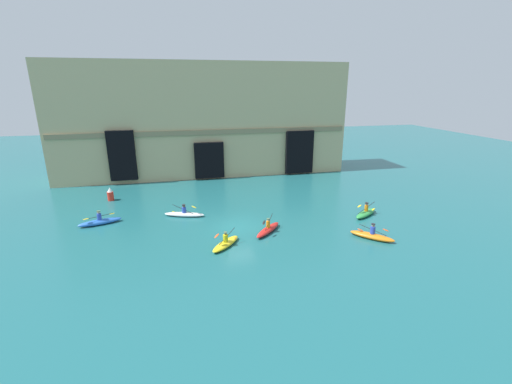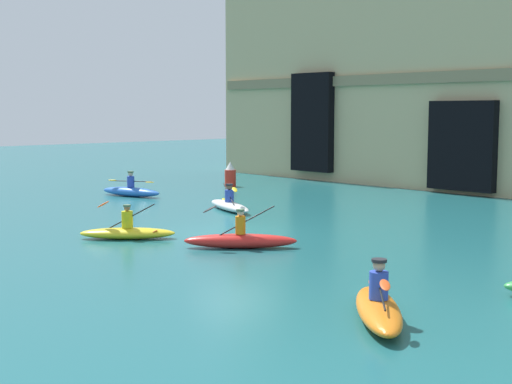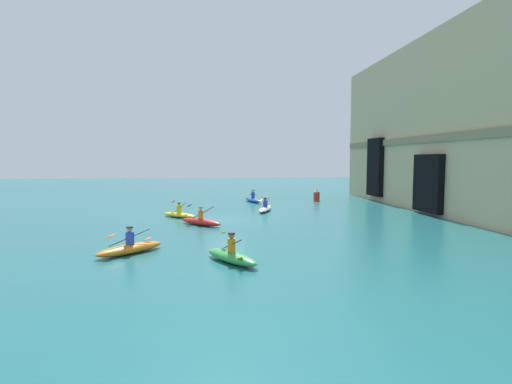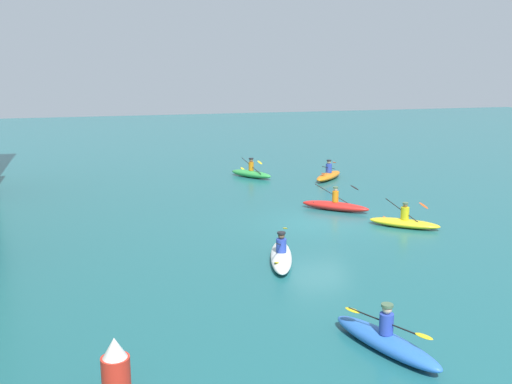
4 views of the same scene
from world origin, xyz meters
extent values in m
plane|color=#1E6066|center=(0.00, 0.00, 0.00)|extent=(120.00, 120.00, 0.00)
cube|color=tan|center=(-0.92, 17.92, 6.63)|extent=(34.20, 6.13, 13.26)
cube|color=#847555|center=(-0.92, 14.81, 5.51)|extent=(33.51, 0.24, 0.55)
cube|color=black|center=(-10.25, 14.71, 3.27)|extent=(2.86, 0.70, 5.50)
cube|color=black|center=(-0.76, 14.71, 2.30)|extent=(3.38, 0.70, 4.17)
cube|color=black|center=(10.30, 14.71, 2.80)|extent=(3.44, 0.70, 5.22)
ellipsoid|color=white|center=(-4.08, 3.20, 0.18)|extent=(3.49, 1.75, 0.35)
cylinder|color=#2D47B7|center=(-4.08, 3.20, 0.59)|extent=(0.35, 0.35, 0.46)
sphere|color=brown|center=(-4.08, 3.20, 0.93)|extent=(0.23, 0.23, 0.23)
cylinder|color=#232328|center=(-4.08, 3.20, 1.03)|extent=(0.29, 0.29, 0.06)
cylinder|color=black|center=(-4.08, 3.20, 0.61)|extent=(1.87, 1.00, 0.76)
ellipsoid|color=yellow|center=(-4.90, 3.63, 0.28)|extent=(0.47, 0.36, 0.19)
ellipsoid|color=yellow|center=(-3.26, 2.77, 0.93)|extent=(0.47, 0.36, 0.19)
ellipsoid|color=orange|center=(9.10, -4.39, 0.21)|extent=(2.79, 2.82, 0.41)
cylinder|color=#2D47B7|center=(9.10, -4.39, 0.68)|extent=(0.36, 0.36, 0.52)
sphere|color=tan|center=(9.10, -4.39, 1.05)|extent=(0.23, 0.23, 0.23)
cylinder|color=#232328|center=(9.10, -4.39, 1.15)|extent=(0.29, 0.29, 0.06)
cylinder|color=black|center=(9.10, -4.39, 0.70)|extent=(1.43, 1.46, 0.49)
ellipsoid|color=#D84C19|center=(9.71, -5.02, 0.90)|extent=(0.44, 0.44, 0.15)
ellipsoid|color=#D84C19|center=(8.48, -3.76, 0.50)|extent=(0.44, 0.44, 0.15)
ellipsoid|color=yellow|center=(-1.45, -3.17, 0.17)|extent=(2.53, 2.70, 0.34)
cylinder|color=gold|center=(-1.45, -3.17, 0.60)|extent=(0.34, 0.34, 0.51)
sphere|color=#9E704C|center=(-1.45, -3.17, 0.95)|extent=(0.19, 0.19, 0.19)
cylinder|color=#4C6B4C|center=(-1.45, -3.17, 1.03)|extent=(0.24, 0.24, 0.06)
cylinder|color=black|center=(-1.45, -3.17, 0.63)|extent=(1.50, 1.05, 0.98)
ellipsoid|color=#D84C19|center=(-0.80, -2.72, 0.21)|extent=(0.44, 0.38, 0.25)
ellipsoid|color=#D84C19|center=(-2.10, -3.61, 1.05)|extent=(0.44, 0.38, 0.25)
ellipsoid|color=blue|center=(-10.72, 2.92, 0.21)|extent=(3.32, 1.64, 0.43)
cylinder|color=#2D47B7|center=(-10.72, 2.92, 0.68)|extent=(0.33, 0.33, 0.50)
sphere|color=beige|center=(-10.72, 2.92, 1.04)|extent=(0.23, 0.23, 0.23)
cylinder|color=#4C6B4C|center=(-10.72, 2.92, 1.13)|extent=(0.28, 0.28, 0.06)
cylinder|color=black|center=(-10.72, 2.92, 0.70)|extent=(2.00, 1.00, 0.06)
ellipsoid|color=yellow|center=(-9.84, 3.35, 0.69)|extent=(0.47, 0.36, 0.06)
ellipsoid|color=yellow|center=(-11.60, 2.49, 0.71)|extent=(0.47, 0.36, 0.06)
ellipsoid|color=green|center=(11.05, -0.14, 0.22)|extent=(2.94, 2.31, 0.43)
cylinder|color=orange|center=(11.05, -0.14, 0.69)|extent=(0.31, 0.31, 0.52)
sphere|color=#9E704C|center=(11.05, -0.14, 1.06)|extent=(0.23, 0.23, 0.23)
cylinder|color=#232328|center=(11.05, -0.14, 1.16)|extent=(0.29, 0.29, 0.06)
cylinder|color=black|center=(11.05, -0.14, 0.71)|extent=(1.92, 0.68, 0.77)
ellipsoid|color=yellow|center=(10.21, -0.43, 1.04)|extent=(0.47, 0.31, 0.20)
ellipsoid|color=yellow|center=(11.89, 0.14, 0.39)|extent=(0.47, 0.31, 0.20)
ellipsoid|color=red|center=(2.02, -1.59, 0.21)|extent=(2.71, 2.81, 0.41)
cylinder|color=orange|center=(2.02, -1.59, 0.67)|extent=(0.29, 0.29, 0.51)
sphere|color=beige|center=(2.02, -1.59, 1.02)|extent=(0.19, 0.19, 0.19)
cylinder|color=#4C6B4C|center=(2.02, -1.59, 1.10)|extent=(0.24, 0.24, 0.06)
cylinder|color=black|center=(2.02, -1.59, 0.69)|extent=(1.17, 1.64, 1.05)
ellipsoid|color=black|center=(2.52, -0.88, 0.24)|extent=(0.39, 0.44, 0.25)
ellipsoid|color=black|center=(1.51, -2.31, 1.14)|extent=(0.39, 0.44, 0.25)
cylinder|color=red|center=(-10.89, 9.09, 0.43)|extent=(0.58, 0.58, 0.87)
cone|color=white|center=(-10.89, 9.09, 1.08)|extent=(0.50, 0.50, 0.42)
camera|label=1|loc=(-4.23, -24.63, 10.73)|focal=24.00mm
camera|label=2|loc=(17.11, -14.90, 3.92)|focal=50.00mm
camera|label=3|loc=(26.40, -0.86, 4.05)|focal=28.00mm
camera|label=4|loc=(-21.65, 9.39, 6.51)|focal=40.00mm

